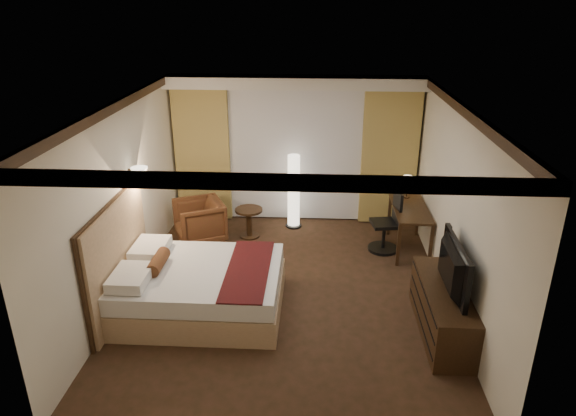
# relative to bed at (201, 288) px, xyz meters

# --- Properties ---
(floor) EXTENTS (4.50, 5.50, 0.01)m
(floor) POSITION_rel_bed_xyz_m (1.12, 0.48, -0.31)
(floor) COLOR #302312
(floor) RESTS_ON ground
(ceiling) EXTENTS (4.50, 5.50, 0.01)m
(ceiling) POSITION_rel_bed_xyz_m (1.12, 0.48, 2.39)
(ceiling) COLOR white
(ceiling) RESTS_ON back_wall
(back_wall) EXTENTS (4.50, 0.02, 2.70)m
(back_wall) POSITION_rel_bed_xyz_m (1.12, 3.23, 1.04)
(back_wall) COLOR beige
(back_wall) RESTS_ON floor
(left_wall) EXTENTS (0.02, 5.50, 2.70)m
(left_wall) POSITION_rel_bed_xyz_m (-1.13, 0.48, 1.04)
(left_wall) COLOR beige
(left_wall) RESTS_ON floor
(right_wall) EXTENTS (0.02, 5.50, 2.70)m
(right_wall) POSITION_rel_bed_xyz_m (3.37, 0.48, 1.04)
(right_wall) COLOR beige
(right_wall) RESTS_ON floor
(crown_molding) EXTENTS (4.50, 5.50, 0.12)m
(crown_molding) POSITION_rel_bed_xyz_m (1.12, 0.48, 2.33)
(crown_molding) COLOR black
(crown_molding) RESTS_ON ceiling
(soffit) EXTENTS (4.50, 0.50, 0.20)m
(soffit) POSITION_rel_bed_xyz_m (1.12, 2.98, 2.29)
(soffit) COLOR white
(soffit) RESTS_ON ceiling
(curtain_sheer) EXTENTS (2.48, 0.04, 2.45)m
(curtain_sheer) POSITION_rel_bed_xyz_m (1.12, 3.15, 0.94)
(curtain_sheer) COLOR silver
(curtain_sheer) RESTS_ON back_wall
(curtain_left_drape) EXTENTS (1.00, 0.14, 2.45)m
(curtain_left_drape) POSITION_rel_bed_xyz_m (-0.58, 3.09, 0.94)
(curtain_left_drape) COLOR tan
(curtain_left_drape) RESTS_ON back_wall
(curtain_right_drape) EXTENTS (1.00, 0.14, 2.45)m
(curtain_right_drape) POSITION_rel_bed_xyz_m (2.82, 3.09, 0.94)
(curtain_right_drape) COLOR tan
(curtain_right_drape) RESTS_ON back_wall
(wall_sconce) EXTENTS (0.24, 0.24, 0.24)m
(wall_sconce) POSITION_rel_bed_xyz_m (-0.97, 0.84, 1.31)
(wall_sconce) COLOR white
(wall_sconce) RESTS_ON left_wall
(bed) EXTENTS (2.14, 1.67, 0.63)m
(bed) POSITION_rel_bed_xyz_m (0.00, 0.00, 0.00)
(bed) COLOR white
(bed) RESTS_ON floor
(headboard) EXTENTS (0.12, 1.97, 1.50)m
(headboard) POSITION_rel_bed_xyz_m (-1.08, 0.00, 0.44)
(headboard) COLOR tan
(headboard) RESTS_ON floor
(armchair) EXTENTS (0.99, 1.01, 0.80)m
(armchair) POSITION_rel_bed_xyz_m (-0.49, 2.11, 0.08)
(armchair) COLOR #533518
(armchair) RESTS_ON floor
(side_table) EXTENTS (0.48, 0.48, 0.53)m
(side_table) POSITION_rel_bed_xyz_m (0.35, 2.30, -0.05)
(side_table) COLOR black
(side_table) RESTS_ON floor
(floor_lamp) EXTENTS (0.29, 0.29, 1.38)m
(floor_lamp) POSITION_rel_bed_xyz_m (1.11, 2.79, 0.38)
(floor_lamp) COLOR white
(floor_lamp) RESTS_ON floor
(desk) EXTENTS (0.55, 1.26, 0.75)m
(desk) POSITION_rel_bed_xyz_m (3.07, 1.96, 0.06)
(desk) COLOR black
(desk) RESTS_ON floor
(desk_lamp) EXTENTS (0.18, 0.18, 0.34)m
(desk_lamp) POSITION_rel_bed_xyz_m (3.07, 2.45, 0.61)
(desk_lamp) COLOR #FFD899
(desk_lamp) RESTS_ON desk
(office_chair) EXTENTS (0.57, 0.57, 1.04)m
(office_chair) POSITION_rel_bed_xyz_m (2.66, 1.91, 0.21)
(office_chair) COLOR black
(office_chair) RESTS_ON floor
(dresser) EXTENTS (0.50, 1.64, 0.64)m
(dresser) POSITION_rel_bed_xyz_m (3.12, -0.35, 0.01)
(dresser) COLOR black
(dresser) RESTS_ON floor
(television) EXTENTS (0.66, 1.15, 0.15)m
(television) POSITION_rel_bed_xyz_m (3.09, -0.35, 0.66)
(television) COLOR black
(television) RESTS_ON dresser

